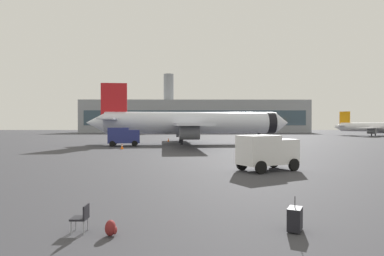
# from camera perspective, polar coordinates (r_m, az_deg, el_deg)

# --- Properties ---
(airplane_at_gate) EXTENTS (35.77, 32.30, 10.50)m
(airplane_at_gate) POSITION_cam_1_polar(r_m,az_deg,el_deg) (55.51, -0.18, 0.90)
(airplane_at_gate) COLOR silver
(airplane_at_gate) RESTS_ON ground
(airplane_taxiing) EXTENTS (20.57, 21.16, 7.61)m
(airplane_taxiing) POSITION_cam_1_polar(r_m,az_deg,el_deg) (109.78, 30.52, 0.14)
(airplane_taxiing) COLOR white
(airplane_taxiing) RESTS_ON ground
(service_truck) EXTENTS (5.04, 3.05, 2.90)m
(service_truck) POSITION_cam_1_polar(r_m,az_deg,el_deg) (50.72, -12.21, -1.40)
(service_truck) COLOR navy
(service_truck) RESTS_ON ground
(cargo_van) EXTENTS (4.82, 3.91, 2.60)m
(cargo_van) POSITION_cam_1_polar(r_m,az_deg,el_deg) (23.79, 13.37, -4.03)
(cargo_van) COLOR white
(cargo_van) RESTS_ON ground
(safety_cone_near) EXTENTS (0.44, 0.44, 0.68)m
(safety_cone_near) POSITION_cam_1_polar(r_m,az_deg,el_deg) (63.66, -4.28, -2.13)
(safety_cone_near) COLOR #F2590C
(safety_cone_near) RESTS_ON ground
(safety_cone_mid) EXTENTS (0.44, 0.44, 0.82)m
(safety_cone_mid) POSITION_cam_1_polar(r_m,az_deg,el_deg) (44.74, -12.48, -3.21)
(safety_cone_mid) COLOR #F2590C
(safety_cone_mid) RESTS_ON ground
(rolling_suitcase) EXTENTS (0.65, 0.75, 1.10)m
(rolling_suitcase) POSITION_cam_1_polar(r_m,az_deg,el_deg) (10.87, 18.04, -15.28)
(rolling_suitcase) COLOR black
(rolling_suitcase) RESTS_ON ground
(traveller_backpack) EXTENTS (0.36, 0.40, 0.48)m
(traveller_backpack) POSITION_cam_1_polar(r_m,az_deg,el_deg) (10.31, -14.40, -17.07)
(traveller_backpack) COLOR maroon
(traveller_backpack) RESTS_ON ground
(gate_chair) EXTENTS (0.49, 0.49, 0.86)m
(gate_chair) POSITION_cam_1_polar(r_m,az_deg,el_deg) (10.79, -19.20, -14.81)
(gate_chair) COLOR black
(gate_chair) RESTS_ON ground
(terminal_building) EXTENTS (98.16, 17.60, 25.94)m
(terminal_building) POSITION_cam_1_polar(r_m,az_deg,el_deg) (141.40, 0.44, 2.10)
(terminal_building) COLOR gray
(terminal_building) RESTS_ON ground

